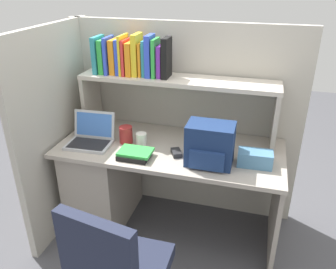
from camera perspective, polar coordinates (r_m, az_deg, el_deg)
The scene contains 13 objects.
ground_plane at distance 2.88m, azimuth 0.28°, elevation -15.03°, with size 8.00×8.00×0.00m, color #4C4C51.
desk at distance 2.74m, azimuth -7.62°, elevation -7.03°, with size 1.60×0.70×0.73m.
cubicle_partition_rear at distance 2.78m, azimuth 2.41°, elevation 2.28°, with size 1.84×0.05×1.55m, color #B2ADA0.
cubicle_partition_left at distance 2.74m, azimuth -17.40°, elevation 0.67°, with size 0.05×1.06×1.55m, color #B2ADA0.
overhead_hutch at distance 2.51m, azimuth 1.56°, elevation 7.18°, with size 1.44×0.28×0.45m.
reference_books_on_shelf at distance 2.55m, azimuth -6.07°, elevation 12.70°, with size 0.56×0.19×0.29m.
laptop at distance 2.55m, azimuth -12.62°, elevation -0.40°, with size 0.32×0.27×0.22m.
backpack at distance 2.21m, azimuth 6.95°, elevation -1.74°, with size 0.30×0.23×0.28m.
computer_mouse at distance 2.35m, azimuth 1.40°, elevation -3.03°, with size 0.06×0.10×0.03m, color #262628.
paper_cup at distance 2.47m, azimuth -4.44°, elevation -0.81°, with size 0.08×0.08×0.09m, color white.
tissue_box at distance 2.28m, azimuth 14.22°, elevation -3.87°, with size 0.22×0.12×0.10m, color teal.
snack_canister at distance 2.52m, azimuth -6.98°, elevation -0.04°, with size 0.10×0.10×0.12m, color maroon.
desk_book_stack at distance 2.33m, azimuth -5.53°, elevation -3.24°, with size 0.22×0.17×0.05m.
Camera 1 is at (0.58, -2.11, 1.87)m, focal length 36.78 mm.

